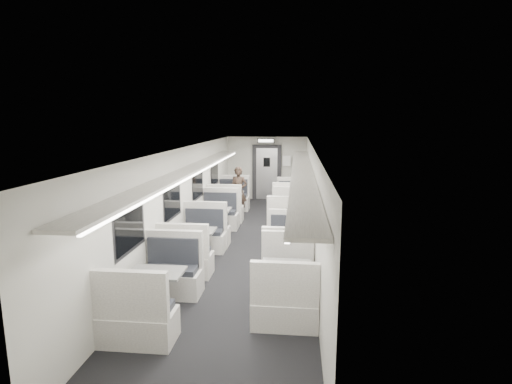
% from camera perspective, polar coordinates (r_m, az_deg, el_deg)
% --- Properties ---
extents(room, '(3.24, 12.24, 2.64)m').
position_cam_1_polar(room, '(9.37, -1.22, -0.99)').
color(room, black).
rests_on(room, ground).
extents(booth_left_a, '(1.07, 2.18, 1.17)m').
position_cam_1_polar(booth_left_a, '(12.81, -3.85, -1.63)').
color(booth_left_a, white).
rests_on(booth_left_a, room).
extents(booth_left_b, '(1.05, 2.12, 1.13)m').
position_cam_1_polar(booth_left_b, '(10.56, -6.02, -4.32)').
color(booth_left_b, white).
rests_on(booth_left_b, room).
extents(booth_left_c, '(1.01, 2.06, 1.10)m').
position_cam_1_polar(booth_left_c, '(8.76, -8.62, -7.54)').
color(booth_left_c, white).
rests_on(booth_left_c, room).
extents(booth_left_d, '(1.03, 2.08, 1.11)m').
position_cam_1_polar(booth_left_d, '(6.60, -14.00, -13.80)').
color(booth_left_d, white).
rests_on(booth_left_d, room).
extents(booth_right_a, '(1.03, 2.09, 1.12)m').
position_cam_1_polar(booth_right_a, '(12.68, 5.13, -1.84)').
color(booth_right_a, white).
rests_on(booth_right_a, room).
extents(booth_right_b, '(1.13, 2.28, 1.22)m').
position_cam_1_polar(booth_right_b, '(10.79, 4.98, -3.82)').
color(booth_right_b, white).
rests_on(booth_right_b, room).
extents(booth_right_c, '(0.96, 1.94, 1.04)m').
position_cam_1_polar(booth_right_c, '(8.37, 4.67, -8.46)').
color(booth_right_c, white).
rests_on(booth_right_c, room).
extents(booth_right_d, '(0.98, 1.99, 1.07)m').
position_cam_1_polar(booth_right_d, '(6.81, 4.34, -12.88)').
color(booth_right_d, white).
rests_on(booth_right_d, room).
extents(passenger, '(0.65, 0.50, 1.58)m').
position_cam_1_polar(passenger, '(12.65, -2.51, 0.07)').
color(passenger, black).
rests_on(passenger, room).
extents(window_a, '(0.02, 1.18, 0.84)m').
position_cam_1_polar(window_a, '(12.90, -5.92, 2.75)').
color(window_a, black).
rests_on(window_a, room).
extents(window_b, '(0.02, 1.18, 0.84)m').
position_cam_1_polar(window_b, '(10.78, -8.30, 1.20)').
color(window_b, black).
rests_on(window_b, room).
extents(window_c, '(0.02, 1.18, 0.84)m').
position_cam_1_polar(window_c, '(8.69, -11.83, -1.09)').
color(window_c, black).
rests_on(window_c, room).
extents(window_d, '(0.02, 1.18, 0.84)m').
position_cam_1_polar(window_d, '(6.69, -17.54, -4.77)').
color(window_d, black).
rests_on(window_d, room).
extents(luggage_rack_left, '(0.46, 10.40, 0.09)m').
position_cam_1_polar(luggage_rack_left, '(9.20, -9.19, 3.19)').
color(luggage_rack_left, white).
rests_on(luggage_rack_left, room).
extents(luggage_rack_right, '(0.46, 10.40, 0.09)m').
position_cam_1_polar(luggage_rack_right, '(8.88, 6.52, 3.01)').
color(luggage_rack_right, white).
rests_on(luggage_rack_right, room).
extents(vestibule_door, '(1.10, 0.13, 2.10)m').
position_cam_1_polar(vestibule_door, '(15.22, 1.55, 2.77)').
color(vestibule_door, black).
rests_on(vestibule_door, room).
extents(exit_sign, '(0.62, 0.12, 0.16)m').
position_cam_1_polar(exit_sign, '(14.62, 1.43, 7.34)').
color(exit_sign, black).
rests_on(exit_sign, room).
extents(wall_notice, '(0.32, 0.02, 0.40)m').
position_cam_1_polar(wall_notice, '(15.12, 4.40, 4.45)').
color(wall_notice, white).
rests_on(wall_notice, room).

